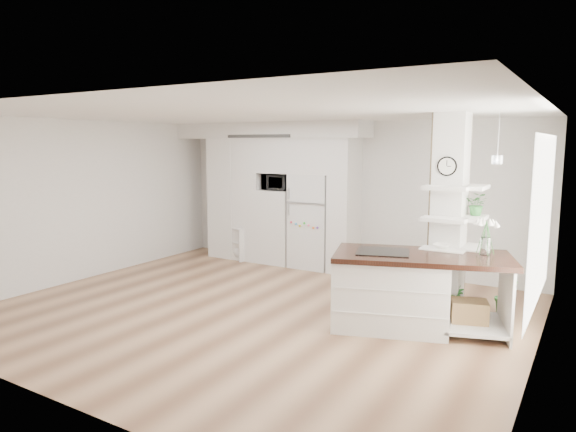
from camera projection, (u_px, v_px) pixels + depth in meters
name	position (u px, v px, depth m)	size (l,w,h in m)	color
floor	(255.00, 311.00, 7.13)	(7.00, 6.00, 0.01)	tan
room	(254.00, 177.00, 6.86)	(7.04, 6.04, 2.72)	white
cabinet_wall	(272.00, 185.00, 9.92)	(4.00, 0.71, 2.70)	white
refrigerator	(314.00, 221.00, 9.55)	(0.78, 0.69, 1.75)	white
column	(454.00, 217.00, 6.68)	(0.69, 0.90, 2.70)	silver
window	(542.00, 221.00, 5.39)	(2.40, 2.40, 0.00)	white
pendant_light	(378.00, 159.00, 6.08)	(0.12, 0.12, 0.10)	white
kitchen_island	(400.00, 289.00, 6.44)	(2.33, 1.62, 1.53)	white
bookshelf	(240.00, 245.00, 10.27)	(0.63, 0.50, 0.65)	white
floor_plant_a	(506.00, 295.00, 6.94)	(0.29, 0.24, 0.53)	#2B6D2D
floor_plant_b	(453.00, 303.00, 6.74)	(0.26, 0.26, 0.46)	#2B6D2D
microwave	(278.00, 182.00, 9.78)	(0.54, 0.37, 0.30)	#2D2D2D
shelf_plant	(477.00, 204.00, 6.67)	(0.27, 0.23, 0.30)	#2B6D2D
decor_bowl	(442.00, 246.00, 6.57)	(0.22, 0.22, 0.05)	white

